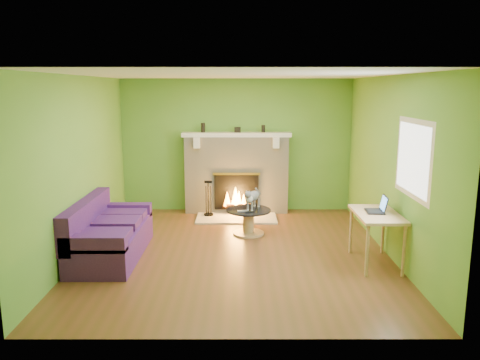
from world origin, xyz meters
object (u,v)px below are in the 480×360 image
object	(u,v)px
sofa	(108,235)
desk	(377,219)
cat	(253,198)
coffee_table	(248,220)

from	to	relation	value
sofa	desk	xyz separation A→B (m)	(3.81, -0.32, 0.32)
cat	desk	bearing A→B (deg)	-16.40
sofa	coffee_table	xyz separation A→B (m)	(2.07, 1.06, -0.08)
sofa	cat	xyz separation A→B (m)	(2.15, 1.11, 0.28)
coffee_table	desk	xyz separation A→B (m)	(1.74, -1.38, 0.40)
sofa	cat	size ratio (longest dim) A/B	3.23
coffee_table	desk	size ratio (longest dim) A/B	0.75
sofa	cat	distance (m)	2.44
cat	sofa	bearing A→B (deg)	-128.31
desk	cat	xyz separation A→B (m)	(-1.66, 1.43, -0.04)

